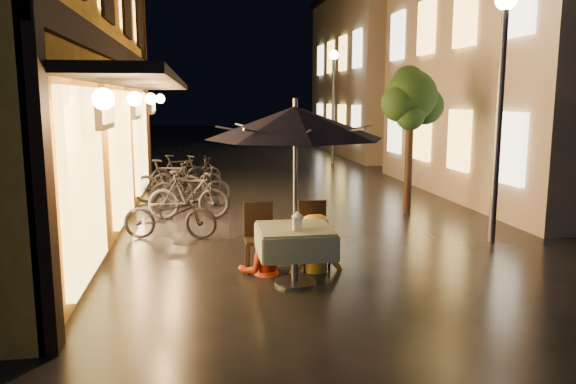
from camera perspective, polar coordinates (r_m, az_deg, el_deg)
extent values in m
plane|color=black|center=(7.54, 6.92, -9.59)|extent=(90.00, 90.00, 0.00)
cube|color=black|center=(10.98, -17.15, 13.49)|extent=(0.12, 11.00, 0.35)
cube|color=black|center=(10.89, -13.99, 10.76)|extent=(1.20, 10.50, 0.12)
cube|color=#EBB34F|center=(15.07, -15.05, 17.35)|extent=(0.10, 0.90, 1.50)
cube|color=#EBB34F|center=(7.57, -19.94, 0.90)|extent=(0.10, 2.20, 2.40)
cube|color=#EBB34F|center=(11.00, -16.51, 3.59)|extent=(0.10, 2.20, 2.40)
cube|color=#EBB34F|center=(14.46, -14.72, 4.99)|extent=(0.10, 2.20, 2.40)
cube|color=#AA9988|center=(16.39, 27.03, 11.25)|extent=(7.00, 9.00, 6.50)
cube|color=#EBB34F|center=(11.70, 21.64, 4.14)|extent=(0.10, 1.00, 1.40)
cube|color=#EBB34F|center=(13.64, 16.97, 5.06)|extent=(0.10, 1.00, 1.40)
cube|color=#EBB34F|center=(13.73, 17.56, 16.78)|extent=(0.10, 1.00, 1.40)
cube|color=#EBB34F|center=(15.64, 13.47, 5.73)|extent=(0.10, 1.00, 1.40)
cube|color=#EBB34F|center=(15.72, 13.88, 15.96)|extent=(0.10, 1.00, 1.40)
cube|color=#EBB34F|center=(17.70, 10.77, 6.22)|extent=(0.10, 1.00, 1.40)
cube|color=#EBB34F|center=(17.77, 11.06, 15.27)|extent=(0.10, 1.00, 1.40)
cube|color=#AA9988|center=(26.61, 12.25, 11.52)|extent=(7.00, 10.00, 7.00)
cube|color=#EBB34F|center=(21.89, 6.90, 6.92)|extent=(0.10, 1.00, 1.40)
cube|color=#EBB34F|center=(21.94, 7.05, 14.24)|extent=(0.10, 1.00, 1.40)
cube|color=#EBB34F|center=(24.01, 5.47, 7.16)|extent=(0.10, 1.00, 1.40)
cube|color=#EBB34F|center=(24.06, 5.58, 13.84)|extent=(0.10, 1.00, 1.40)
cube|color=#EBB34F|center=(26.15, 4.27, 7.36)|extent=(0.10, 1.00, 1.40)
cube|color=#EBB34F|center=(26.19, 4.35, 13.50)|extent=(0.10, 1.00, 1.40)
cube|color=#EBB34F|center=(28.29, 3.25, 7.53)|extent=(0.10, 1.00, 1.40)
cube|color=#EBB34F|center=(28.34, 3.31, 13.20)|extent=(0.10, 1.00, 1.40)
cylinder|color=black|center=(12.24, 12.15, 2.91)|extent=(0.16, 0.16, 2.20)
sphere|color=#193114|center=(12.16, 12.39, 9.48)|extent=(1.10, 1.10, 1.10)
sphere|color=#193114|center=(12.39, 13.71, 8.50)|extent=(0.80, 0.80, 0.80)
sphere|color=#193114|center=(11.92, 11.26, 8.80)|extent=(0.76, 0.76, 0.76)
sphere|color=#193114|center=(12.46, 12.15, 10.86)|extent=(0.70, 0.70, 0.70)
sphere|color=#193114|center=(11.90, 12.30, 7.56)|extent=(0.60, 0.60, 0.60)
cylinder|color=#59595E|center=(10.16, 20.59, 6.32)|extent=(0.12, 0.12, 4.00)
cylinder|color=#59595E|center=(21.44, 4.60, 8.24)|extent=(0.12, 0.12, 4.00)
sphere|color=beige|center=(21.49, 4.67, 13.71)|extent=(0.36, 0.36, 0.36)
cylinder|color=#59595E|center=(7.52, 0.71, -6.70)|extent=(0.10, 0.10, 0.72)
cylinder|color=#59595E|center=(7.62, 0.70, -9.15)|extent=(0.56, 0.56, 0.04)
cube|color=#32593D|center=(7.42, 0.72, -3.80)|extent=(0.95, 0.95, 0.06)
cube|color=#32593D|center=(7.55, 4.28, -4.89)|extent=(0.04, 0.95, 0.33)
cube|color=#32593D|center=(7.40, -2.93, -5.17)|extent=(0.04, 0.95, 0.33)
cube|color=#32593D|center=(7.91, 0.14, -4.19)|extent=(0.95, 0.04, 0.33)
cube|color=#32593D|center=(7.01, 1.36, -6.00)|extent=(0.95, 0.04, 0.33)
cylinder|color=#59595E|center=(7.34, 0.72, -0.76)|extent=(0.05, 0.05, 2.30)
cone|color=black|center=(7.23, 0.74, 7.06)|extent=(2.33, 2.33, 0.42)
cylinder|color=#59595E|center=(7.22, 0.74, 9.05)|extent=(0.06, 0.06, 0.12)
cube|color=black|center=(8.06, -2.87, -4.93)|extent=(0.42, 0.42, 0.05)
cube|color=black|center=(8.19, -3.03, -2.90)|extent=(0.42, 0.04, 0.55)
cylinder|color=black|center=(7.94, -4.02, -6.93)|extent=(0.04, 0.04, 0.43)
cylinder|color=black|center=(7.97, -1.43, -6.84)|extent=(0.04, 0.04, 0.43)
cylinder|color=black|center=(8.28, -4.24, -6.24)|extent=(0.04, 0.04, 0.43)
cylinder|color=black|center=(8.32, -1.75, -6.15)|extent=(0.04, 0.04, 0.43)
cube|color=black|center=(8.18, 2.72, -4.71)|extent=(0.42, 0.42, 0.05)
cube|color=black|center=(8.31, 2.47, -2.72)|extent=(0.42, 0.04, 0.55)
cylinder|color=black|center=(8.04, 1.70, -6.70)|extent=(0.04, 0.04, 0.43)
cylinder|color=black|center=(8.11, 4.22, -6.57)|extent=(0.04, 0.04, 0.43)
cylinder|color=black|center=(8.38, 1.25, -6.02)|extent=(0.04, 0.04, 0.43)
cylinder|color=black|center=(8.45, 3.67, -5.91)|extent=(0.04, 0.04, 0.43)
cube|color=white|center=(7.21, 0.97, -3.21)|extent=(0.11, 0.11, 0.18)
cube|color=#FFD88C|center=(7.21, 0.97, -3.29)|extent=(0.07, 0.07, 0.12)
cone|color=white|center=(7.19, 0.97, -2.24)|extent=(0.16, 0.16, 0.07)
imported|color=red|center=(7.91, -2.66, -3.26)|extent=(0.74, 0.60, 1.42)
imported|color=yellow|center=(8.00, 2.82, -2.44)|extent=(1.08, 0.68, 1.61)
imported|color=black|center=(10.10, -11.88, -2.27)|extent=(1.72, 0.85, 0.87)
imported|color=black|center=(11.65, -10.05, -0.33)|extent=(1.69, 0.59, 1.00)
imported|color=black|center=(12.88, -9.86, 0.52)|extent=(1.88, 0.84, 0.96)
imported|color=#22222A|center=(13.51, -12.02, 1.05)|extent=(1.79, 0.79, 1.04)
imported|color=black|center=(14.51, -10.25, 1.45)|extent=(1.79, 0.68, 0.93)
imported|color=black|center=(15.21, -11.01, 1.91)|extent=(1.70, 1.06, 0.99)
imported|color=black|center=(15.97, -9.60, 2.03)|extent=(1.69, 1.03, 0.84)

